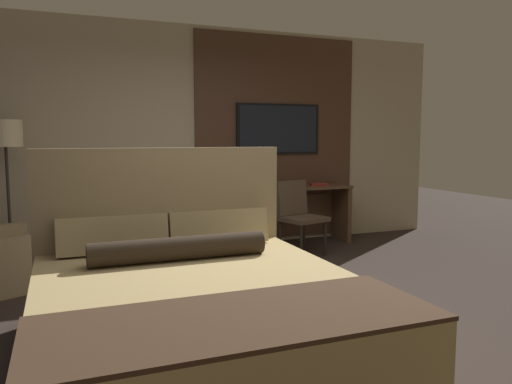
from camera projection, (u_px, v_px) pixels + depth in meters
name	position (u px, v px, depth m)	size (l,w,h in m)	color
ground_plane	(268.00, 312.00, 4.04)	(16.00, 16.00, 0.00)	#332823
wall_back_tv_panel	(201.00, 138.00, 6.35)	(7.20, 0.09, 2.80)	#BCAD8E
bed	(196.00, 309.00, 3.18)	(1.98, 2.26, 1.33)	#33281E
desk	(284.00, 205.00, 6.58)	(1.77, 0.49, 0.77)	brown
tv	(278.00, 129.00, 6.65)	(1.18, 0.04, 0.67)	black
desk_chair	(298.00, 211.00, 6.02)	(0.60, 0.60, 0.89)	#4C3D2D
floor_lamp	(6.00, 145.00, 5.21)	(0.34, 0.34, 1.59)	#282623
vase_tall	(255.00, 176.00, 6.28)	(0.14, 0.14, 0.31)	#4C706B
book	(319.00, 184.00, 6.66)	(0.26, 0.21, 0.03)	maroon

